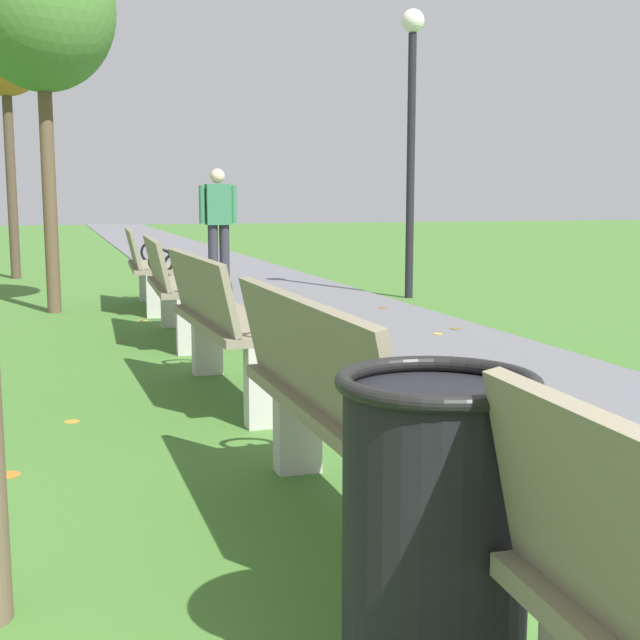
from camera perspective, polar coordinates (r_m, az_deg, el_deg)
paved_walkway at (r=18.84m, az=-9.31°, el=4.42°), size 2.44×44.00×0.02m
park_bench_2 at (r=3.09m, az=1.49°, el=-5.89°), size 0.49×1.61×0.90m
park_bench_3 at (r=5.24m, az=-6.60°, el=-0.07°), size 0.53×1.62×0.90m
park_bench_4 at (r=7.47m, az=-9.95°, el=2.35°), size 0.53×1.62×0.90m
park_bench_5 at (r=9.65m, az=-11.71°, el=3.61°), size 0.55×1.62×0.90m
tree_4 at (r=9.73m, az=-18.39°, el=19.23°), size 1.53×1.53×4.03m
tree_5 at (r=14.02m, az=-20.61°, el=16.78°), size 1.32×1.32×4.22m
pedestrian_walking at (r=11.84m, az=-6.91°, el=6.70°), size 0.53×0.22×1.62m
trash_bin at (r=2.08m, az=7.77°, el=-14.89°), size 0.48×0.48×0.84m
lamp_post at (r=10.59m, az=6.22°, el=14.02°), size 0.28×0.28×3.48m
scattered_leaves at (r=6.85m, az=-4.84°, el=-2.06°), size 4.61×9.59×0.02m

